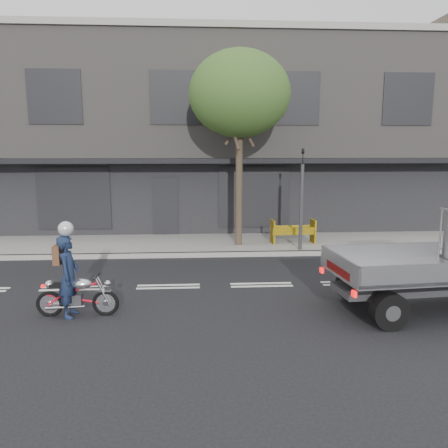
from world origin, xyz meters
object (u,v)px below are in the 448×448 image
at_px(traffic_light_pole, 301,205).
at_px(motorcycle, 77,295).
at_px(rider, 69,276).
at_px(construction_barrier, 294,232).
at_px(street_tree, 239,94).

height_order(traffic_light_pole, motorcycle, traffic_light_pole).
relative_size(traffic_light_pole, rider, 2.02).
xyz_separation_m(motorcycle, construction_barrier, (5.94, 6.01, 0.13)).
height_order(motorcycle, construction_barrier, construction_barrier).
distance_m(traffic_light_pole, rider, 8.08).
xyz_separation_m(traffic_light_pole, construction_barrier, (-0.03, 0.79, -1.06)).
relative_size(street_tree, rider, 3.89).
distance_m(traffic_light_pole, motorcycle, 8.02).
height_order(motorcycle, rider, rider).
bearing_deg(rider, traffic_light_pole, -49.03).
bearing_deg(street_tree, rider, -124.21).
bearing_deg(traffic_light_pole, rider, -139.57).
relative_size(street_tree, motorcycle, 3.91).
bearing_deg(street_tree, traffic_light_pole, -23.03).
bearing_deg(motorcycle, traffic_light_pole, 41.67).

